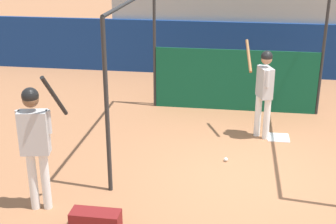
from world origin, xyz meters
TOP-DOWN VIEW (x-y plane):
  - ground_plane at (0.00, 0.00)m, footprint 60.00×60.00m
  - outfield_wall at (0.00, 6.31)m, footprint 24.00×0.12m
  - bleacher_section at (0.00, 7.57)m, footprint 8.15×2.40m
  - batting_cage at (-0.34, 2.63)m, footprint 3.87×4.19m
  - home_plate at (0.59, 1.76)m, footprint 0.44×0.44m
  - player_batter at (0.23, 1.76)m, footprint 0.59×0.75m
  - player_waiting at (-3.12, -1.48)m, footprint 0.68×0.52m
  - equipment_bag at (-2.16, -1.89)m, footprint 0.70×0.28m
  - baseball at (-0.43, 0.52)m, footprint 0.07×0.07m

SIDE VIEW (x-z plane):
  - ground_plane at x=0.00m, z-range 0.00..0.00m
  - home_plate at x=0.59m, z-range 0.00..0.02m
  - baseball at x=-0.43m, z-range 0.00..0.07m
  - equipment_bag at x=-2.16m, z-range 0.00..0.28m
  - outfield_wall at x=0.00m, z-range 0.00..1.58m
  - player_batter at x=0.23m, z-range 0.13..2.05m
  - player_waiting at x=-3.12m, z-range 0.10..2.24m
  - batting_cage at x=-0.34m, z-range -0.18..2.65m
  - bleacher_section at x=0.00m, z-range 0.00..2.86m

